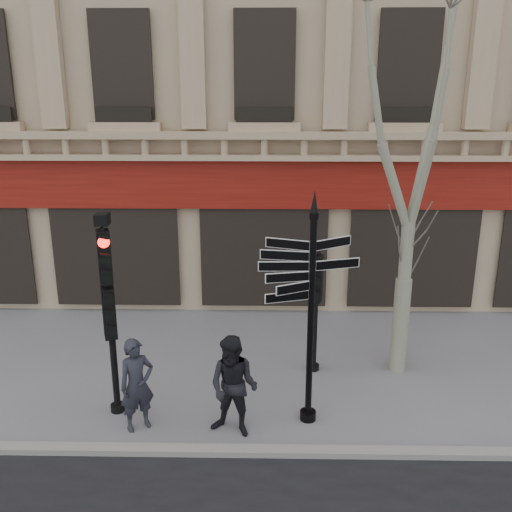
{
  "coord_description": "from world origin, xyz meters",
  "views": [
    {
      "loc": [
        0.06,
        -9.77,
        6.22
      ],
      "look_at": [
        -0.13,
        0.6,
        2.97
      ],
      "focal_mm": 40.0,
      "sensor_mm": 36.0,
      "label": 1
    }
  ],
  "objects_px": {
    "fingerpost": "(312,272)",
    "traffic_signal_secondary": "(316,291)",
    "pedestrian_b": "(234,387)",
    "pedestrian_a": "(137,385)",
    "plane_tree": "(419,101)",
    "traffic_signal_main": "(108,291)"
  },
  "relations": [
    {
      "from": "traffic_signal_secondary",
      "to": "plane_tree",
      "type": "distance_m",
      "value": 4.35
    },
    {
      "from": "fingerpost",
      "to": "pedestrian_a",
      "type": "height_order",
      "value": "fingerpost"
    },
    {
      "from": "pedestrian_a",
      "to": "pedestrian_b",
      "type": "bearing_deg",
      "value": -37.44
    },
    {
      "from": "traffic_signal_secondary",
      "to": "fingerpost",
      "type": "bearing_deg",
      "value": -84.33
    },
    {
      "from": "fingerpost",
      "to": "pedestrian_a",
      "type": "xyz_separation_m",
      "value": [
        -3.15,
        -0.32,
        -2.08
      ]
    },
    {
      "from": "fingerpost",
      "to": "traffic_signal_secondary",
      "type": "xyz_separation_m",
      "value": [
        0.25,
        1.94,
        -1.1
      ]
    },
    {
      "from": "traffic_signal_main",
      "to": "pedestrian_a",
      "type": "relative_size",
      "value": 2.22
    },
    {
      "from": "pedestrian_a",
      "to": "pedestrian_b",
      "type": "xyz_separation_m",
      "value": [
        1.77,
        -0.15,
        0.07
      ]
    },
    {
      "from": "pedestrian_a",
      "to": "fingerpost",
      "type": "bearing_deg",
      "value": -26.95
    },
    {
      "from": "traffic_signal_secondary",
      "to": "pedestrian_a",
      "type": "relative_size",
      "value": 1.51
    },
    {
      "from": "traffic_signal_secondary",
      "to": "pedestrian_b",
      "type": "bearing_deg",
      "value": -111.0
    },
    {
      "from": "pedestrian_a",
      "to": "pedestrian_b",
      "type": "distance_m",
      "value": 1.78
    },
    {
      "from": "traffic_signal_secondary",
      "to": "pedestrian_a",
      "type": "distance_m",
      "value": 4.2
    },
    {
      "from": "fingerpost",
      "to": "traffic_signal_secondary",
      "type": "height_order",
      "value": "fingerpost"
    },
    {
      "from": "fingerpost",
      "to": "pedestrian_a",
      "type": "bearing_deg",
      "value": 179.38
    },
    {
      "from": "traffic_signal_secondary",
      "to": "pedestrian_a",
      "type": "xyz_separation_m",
      "value": [
        -3.4,
        -2.26,
        -0.98
      ]
    },
    {
      "from": "traffic_signal_main",
      "to": "pedestrian_a",
      "type": "bearing_deg",
      "value": -64.15
    },
    {
      "from": "plane_tree",
      "to": "traffic_signal_main",
      "type": "bearing_deg",
      "value": -163.07
    },
    {
      "from": "traffic_signal_main",
      "to": "plane_tree",
      "type": "height_order",
      "value": "plane_tree"
    },
    {
      "from": "pedestrian_a",
      "to": "plane_tree",
      "type": "bearing_deg",
      "value": -9.1
    },
    {
      "from": "plane_tree",
      "to": "pedestrian_a",
      "type": "height_order",
      "value": "plane_tree"
    },
    {
      "from": "fingerpost",
      "to": "traffic_signal_main",
      "type": "xyz_separation_m",
      "value": [
        -3.69,
        0.22,
        -0.48
      ]
    }
  ]
}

